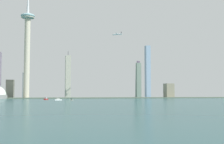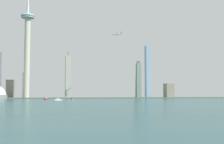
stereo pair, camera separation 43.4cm
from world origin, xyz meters
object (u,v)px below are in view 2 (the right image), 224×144
skyscraper_3 (169,91)px  airplane (117,34)px  skyscraper_5 (148,72)px  observation_tower (27,41)px  skyscraper_4 (26,85)px  skyscraper_2 (10,89)px  skyscraper_0 (68,77)px  channel_buoy_0 (224,100)px  boat_0 (46,99)px  boat_1 (58,100)px  boat_2 (71,100)px  skyscraper_6 (138,80)px

skyscraper_3 → airplane: size_ratio=1.76×
skyscraper_5 → airplane: airplane is taller
observation_tower → skyscraper_4: bearing=94.2°
skyscraper_2 → skyscraper_4: bearing=13.7°
skyscraper_5 → skyscraper_0: bearing=165.6°
skyscraper_0 → channel_buoy_0: skyscraper_0 is taller
airplane → boat_0: bearing=68.4°
channel_buoy_0 → skyscraper_3: bearing=82.0°
boat_0 → airplane: airplane is taller
boat_1 → boat_2: boat_1 is taller
skyscraper_4 → boat_0: size_ratio=7.31×
boat_0 → channel_buoy_0: size_ratio=4.90×
skyscraper_0 → airplane: airplane is taller
skyscraper_5 → channel_buoy_0: (11.25, -376.16, -79.23)m
boat_2 → channel_buoy_0: 295.11m
skyscraper_3 → skyscraper_6: bearing=127.9°
skyscraper_0 → skyscraper_5: bearing=-14.4°
skyscraper_0 → skyscraper_3: (300.10, -79.69, -43.56)m
boat_2 → skyscraper_5: bearing=74.5°
skyscraper_6 → channel_buoy_0: (19.27, -446.69, -56.88)m
skyscraper_6 → airplane: (-105.26, -132.16, 122.31)m
skyscraper_0 → boat_1: 340.41m
skyscraper_6 → boat_2: 425.45m
skyscraper_4 → skyscraper_3: bearing=-7.5°
skyscraper_3 → boat_1: 431.68m
skyscraper_2 → skyscraper_5: size_ratio=0.33×
skyscraper_6 → boat_1: skyscraper_6 is taller
airplane → skyscraper_3: bearing=-131.4°
observation_tower → skyscraper_0: (120.00, 88.67, -90.78)m
skyscraper_0 → boat_0: 272.01m
skyscraper_2 → skyscraper_6: skyscraper_6 is taller
channel_buoy_0 → boat_1: bearing=160.4°
skyscraper_5 → skyscraper_6: 74.42m
observation_tower → skyscraper_5: size_ratio=2.00×
boat_0 → observation_tower: bearing=44.9°
observation_tower → boat_0: bearing=-73.8°
skyscraper_6 → skyscraper_2: bearing=-173.7°
boat_1 → skyscraper_5: bearing=-155.8°
skyscraper_2 → boat_0: bearing=-66.8°
airplane → skyscraper_6: bearing=-93.8°
skyscraper_3 → boat_0: (-372.07, -174.75, -20.25)m
skyscraper_4 → channel_buoy_0: (374.93, -413.30, -35.87)m
skyscraper_0 → skyscraper_2: 174.36m
skyscraper_6 → boat_2: bearing=-127.1°
skyscraper_2 → skyscraper_3: bearing=-5.6°
skyscraper_6 → boat_0: skyscraper_6 is taller
airplane → observation_tower: bearing=26.8°
boat_2 → boat_1: bearing=-143.4°
skyscraper_3 → boat_0: bearing=-154.8°
observation_tower → skyscraper_0: size_ratio=2.23×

